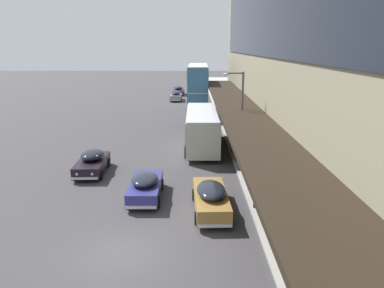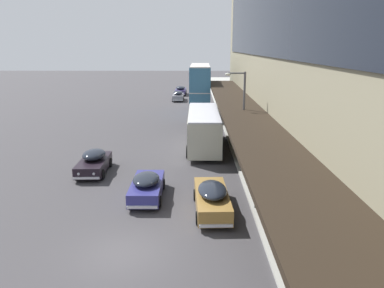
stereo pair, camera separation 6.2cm
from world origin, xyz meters
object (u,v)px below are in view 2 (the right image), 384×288
Objects in this scene: sedan_lead_mid at (181,90)px; sedan_oncoming_rear at (212,198)px; transit_bus_kerbside_front at (204,127)px; pedestrian_at_kerb at (258,190)px; transit_bus_kerbside_rear at (200,88)px; street_lamp at (241,110)px; sedan_lead_near at (94,162)px; sedan_oncoming_front at (178,96)px; sedan_trailing_near at (147,186)px.

sedan_lead_mid is 48.99m from sedan_oncoming_rear.
transit_bus_kerbside_front is 12.90m from pedestrian_at_kerb.
transit_bus_kerbside_rear is 1.57× the size of street_lamp.
transit_bus_kerbside_front is at bearing 121.73° from street_lamp.
transit_bus_kerbside_rear reaches higher than pedestrian_at_kerb.
pedestrian_at_kerb reaches higher than sedan_lead_near.
sedan_oncoming_front is 1.04× the size of sedan_lead_near.
sedan_oncoming_rear is 2.48m from pedestrian_at_kerb.
transit_bus_kerbside_front is 11.57m from sedan_trailing_near.
sedan_trailing_near is 6.16m from sedan_lead_near.
sedan_lead_near reaches higher than sedan_trailing_near.
sedan_oncoming_front is 2.52× the size of pedestrian_at_kerb.
sedan_oncoming_rear is (0.23, -29.86, -2.56)m from transit_bus_kerbside_rear.
transit_bus_kerbside_rear is 2.32× the size of sedan_lead_near.
sedan_lead_mid is at bearing 99.55° from transit_bus_kerbside_rear.
sedan_lead_near is 2.41× the size of pedestrian_at_kerb.
sedan_oncoming_front is at bearing 83.03° from sedan_lead_near.
street_lamp is (6.14, 6.73, 3.28)m from sedan_trailing_near.
sedan_oncoming_rear is (0.15, -12.77, -1.06)m from transit_bus_kerbside_front.
sedan_lead_near is at bearing -167.77° from street_lamp.
transit_bus_kerbside_front is 36.27m from sedan_lead_mid.
sedan_oncoming_front is 7.30m from sedan_lead_mid.
sedan_lead_near is 0.88× the size of sedan_oncoming_rear.
sedan_oncoming_rear is (3.57, -41.57, 0.01)m from sedan_oncoming_front.
sedan_lead_mid is 1.08× the size of sedan_lead_near.
transit_bus_kerbside_front is 2.17× the size of sedan_lead_near.
transit_bus_kerbside_front is 12.81m from sedan_oncoming_rear.
sedan_lead_mid is (-3.28, 36.10, -1.06)m from transit_bus_kerbside_front.
sedan_oncoming_front is at bearing 89.86° from sedan_trailing_near.
sedan_lead_near is (-7.74, -6.48, -1.07)m from transit_bus_kerbside_front.
sedan_lead_near is at bearing 133.25° from sedan_trailing_near.
sedan_trailing_near is at bearing -132.37° from street_lamp.
transit_bus_kerbside_front is 5.24× the size of pedestrian_at_kerb.
street_lamp is (0.03, 8.39, 2.83)m from pedestrian_at_kerb.
transit_bus_kerbside_rear is 28.39m from sedan_trailing_near.
transit_bus_kerbside_rear reaches higher than transit_bus_kerbside_front.
sedan_lead_near is 0.68× the size of street_lamp.
sedan_trailing_near is 0.68× the size of street_lamp.
street_lamp reaches higher than sedan_oncoming_front.
sedan_lead_near is (-4.32, -35.29, 0.00)m from sedan_oncoming_front.
transit_bus_kerbside_rear reaches higher than sedan_lead_mid.
transit_bus_kerbside_rear is 2.16× the size of sedan_lead_mid.
sedan_oncoming_front is at bearing 98.26° from pedestrian_at_kerb.
street_lamp reaches higher than sedan_oncoming_rear.
street_lamp reaches higher than sedan_lead_mid.
sedan_oncoming_front is 33.74m from street_lamp.
sedan_oncoming_rear is at bearing -26.16° from sedan_trailing_near.
transit_bus_kerbside_rear is at bearing 72.00° from sedan_lead_near.
sedan_oncoming_rear is at bearing -85.99° from sedan_lead_mid.
sedan_trailing_near is at bearing -46.75° from sedan_lead_near.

